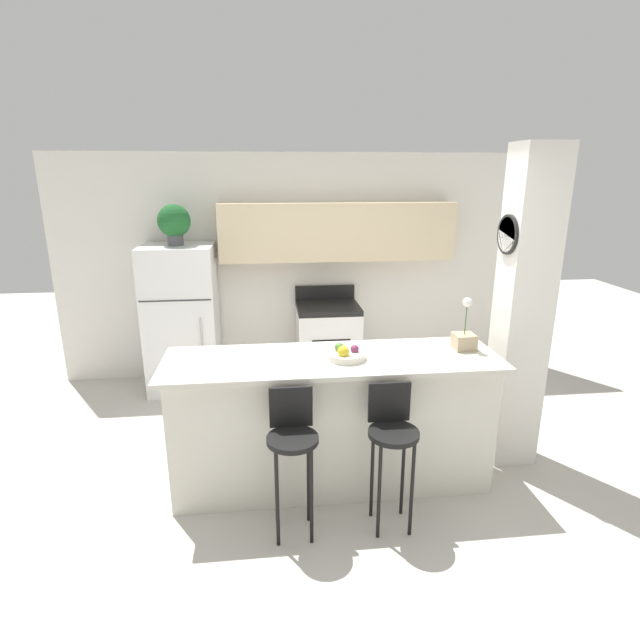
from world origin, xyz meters
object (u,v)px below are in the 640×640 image
Objects in this scene: bar_stool_left at (292,441)px; potted_plant_on_fridge at (174,222)px; orchid_vase at (464,337)px; fruit_bowl at (346,354)px; bar_stool_right at (392,436)px; refrigerator at (182,319)px; stove_range at (328,343)px.

bar_stool_left is 2.37× the size of potted_plant_on_fridge.
orchid_vase is 1.45× the size of fruit_bowl.
potted_plant_on_fridge is at bearing 113.09° from bar_stool_left.
bar_stool_right is at bearing -139.34° from orchid_vase.
refrigerator is 3.80× the size of potted_plant_on_fridge.
stove_range is 2.12m from potted_plant_on_fridge.
refrigerator reaches higher than bar_stool_left.
orchid_vase is at bearing -37.82° from refrigerator.
potted_plant_on_fridge reaches higher than stove_range.
bar_stool_left is at bearing -131.05° from fruit_bowl.
refrigerator is 3.01m from bar_stool_right.
refrigerator is 3.07m from orchid_vase.
stove_range is at bearing 92.50° from bar_stool_right.
stove_range is 2.51m from bar_stool_right.
bar_stool_left is 2.46× the size of orchid_vase.
potted_plant_on_fridge is 3.13m from orchid_vase.
potted_plant_on_fridge is at bearing 119.78° from refrigerator.
stove_range is 2.53× the size of potted_plant_on_fridge.
stove_range is 3.81× the size of fruit_bowl.
potted_plant_on_fridge is (-1.71, 2.47, 1.18)m from bar_stool_right.
bar_stool_left is at bearing -66.91° from potted_plant_on_fridge.
refrigerator is 1.60× the size of bar_stool_right.
refrigerator is 1.64m from stove_range.
orchid_vase reaches higher than bar_stool_left.
orchid_vase is (1.36, 0.60, 0.46)m from bar_stool_left.
refrigerator is 2.69m from bar_stool_left.
orchid_vase is at bearing -37.82° from potted_plant_on_fridge.
refrigerator reaches higher than bar_stool_right.
bar_stool_right is (1.71, -2.47, -0.14)m from refrigerator.
potted_plant_on_fridge reaches higher than orchid_vase.
refrigerator is at bearing -60.22° from potted_plant_on_fridge.
bar_stool_left is (1.05, -2.47, -0.14)m from refrigerator.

